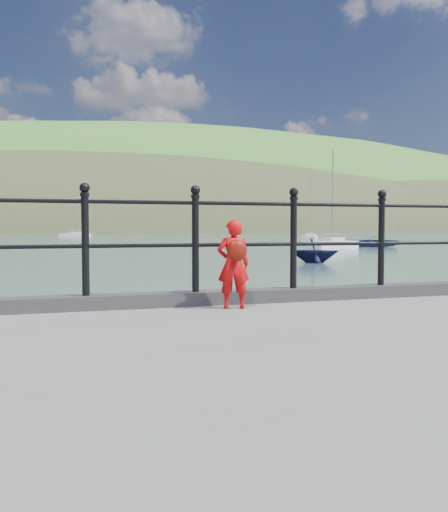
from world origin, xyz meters
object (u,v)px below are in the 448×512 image
object	(u,v)px
sailboat_far	(310,238)
sailboat_deep	(75,235)
child	(234,263)
launch_navy	(314,251)
railing	(246,232)
sailboat_near	(332,245)
launch_blue	(373,241)

from	to	relation	value
sailboat_far	sailboat_deep	bearing A→B (deg)	71.25
child	launch_navy	world-z (taller)	child
railing	sailboat_near	size ratio (longest dim) A/B	2.12
railing	sailboat_deep	size ratio (longest dim) A/B	2.12
railing	launch_blue	size ratio (longest dim) A/B	3.57
railing	sailboat_far	size ratio (longest dim) A/B	1.88
launch_navy	sailboat_deep	size ratio (longest dim) A/B	0.29
child	launch_blue	distance (m)	48.08
child	sailboat_deep	distance (m)	100.18
child	launch_blue	size ratio (longest dim) A/B	0.19
child	sailboat_far	bearing A→B (deg)	-104.74
sailboat_deep	launch_navy	bearing A→B (deg)	-66.23
railing	launch_navy	bearing A→B (deg)	61.42
sailboat_near	railing	bearing A→B (deg)	-151.49
child	sailboat_near	distance (m)	40.63
child	sailboat_near	size ratio (longest dim) A/B	0.11
launch_blue	sailboat_near	world-z (taller)	sailboat_near
launch_blue	sailboat_far	bearing A→B (deg)	41.56
child	launch_blue	world-z (taller)	child
sailboat_deep	sailboat_far	distance (m)	47.51
launch_navy	sailboat_near	world-z (taller)	sailboat_near
child	sailboat_far	xyz separation A→B (m)	(32.35, 64.13, -1.15)
launch_navy	sailboat_deep	bearing A→B (deg)	31.37
child	launch_navy	xyz separation A→B (m)	(11.11, 20.28, -0.85)
launch_blue	launch_navy	xyz separation A→B (m)	(-15.93, -19.46, 0.12)
railing	sailboat_deep	distance (m)	99.78
railing	sailboat_near	bearing A→B (deg)	60.21
railing	child	bearing A→B (deg)	-125.09
launch_blue	sailboat_deep	world-z (taller)	sailboat_deep
launch_blue	railing	bearing A→B (deg)	-160.36
railing	launch_blue	bearing A→B (deg)	55.78
launch_navy	sailboat_near	distance (m)	17.51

